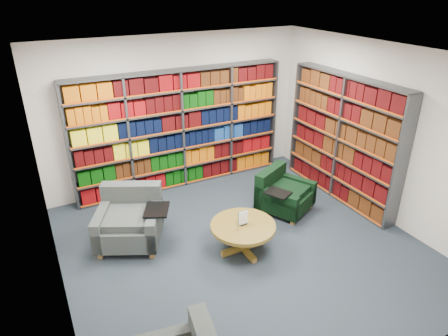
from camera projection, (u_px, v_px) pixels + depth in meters
name	position (u px, v px, depth m)	size (l,w,h in m)	color
room_shell	(244.00, 162.00, 5.40)	(5.02, 5.02, 2.82)	#18242E
bookshelf_back	(181.00, 130.00, 7.40)	(4.00, 0.28, 2.20)	#47494F
bookshelf_right	(343.00, 139.00, 6.98)	(0.28, 2.50, 2.20)	#47494F
chair_teal_left	(131.00, 220.00, 6.03)	(1.22, 1.21, 0.82)	#061D3D
chair_green_right	(281.00, 194.00, 6.85)	(1.06, 1.05, 0.72)	black
coffee_table	(243.00, 230.00, 5.77)	(0.94, 0.94, 0.66)	brown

